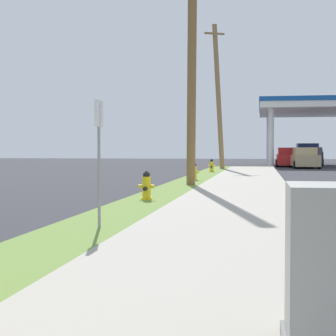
{
  "coord_description": "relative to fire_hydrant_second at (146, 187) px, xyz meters",
  "views": [
    {
      "loc": [
        3.57,
        -1.23,
        1.42
      ],
      "look_at": [
        0.63,
        15.8,
        0.82
      ],
      "focal_mm": 56.94,
      "sensor_mm": 36.0,
      "label": 1
    }
  ],
  "objects": [
    {
      "name": "fire_hydrant_second",
      "position": [
        0.0,
        0.0,
        0.0
      ],
      "size": [
        0.42,
        0.38,
        0.74
      ],
      "color": "yellow",
      "rests_on": "grass_verge"
    },
    {
      "name": "fire_hydrant_third",
      "position": [
        0.14,
        9.0,
        0.0
      ],
      "size": [
        0.42,
        0.37,
        0.74
      ],
      "color": "yellow",
      "rests_on": "grass_verge"
    },
    {
      "name": "fire_hydrant_fourth",
      "position": [
        0.13,
        17.44,
        0.0
      ],
      "size": [
        0.42,
        0.37,
        0.74
      ],
      "color": "yellow",
      "rests_on": "grass_verge"
    },
    {
      "name": "utility_pole_midground",
      "position": [
        0.49,
        5.45,
        4.36
      ],
      "size": [
        0.59,
        1.99,
        9.21
      ],
      "color": "olive",
      "rests_on": "grass_verge"
    },
    {
      "name": "utility_pole_background",
      "position": [
        0.11,
        22.65,
        4.61
      ],
      "size": [
        1.42,
        0.8,
        9.7
      ],
      "color": "#937047",
      "rests_on": "grass_verge"
    },
    {
      "name": "utility_cabinet",
      "position": [
        3.29,
        -9.94,
        0.17
      ],
      "size": [
        0.5,
        0.72,
        1.08
      ],
      "color": "slate",
      "rests_on": "sidewalk_slab"
    },
    {
      "name": "street_sign_post",
      "position": [
        0.25,
        -4.92,
        1.19
      ],
      "size": [
        0.05,
        0.36,
        2.12
      ],
      "color": "gray",
      "rests_on": "grass_verge"
    },
    {
      "name": "car_red_by_near_pump",
      "position": [
        5.19,
        31.69,
        0.28
      ],
      "size": [
        1.99,
        4.52,
        1.57
      ],
      "color": "red",
      "rests_on": "ground"
    },
    {
      "name": "car_tan_by_far_pump",
      "position": [
        6.23,
        28.19,
        0.28
      ],
      "size": [
        2.13,
        4.58,
        1.57
      ],
      "color": "tan",
      "rests_on": "ground"
    },
    {
      "name": "truck_navy_at_forecourt",
      "position": [
        7.14,
        35.53,
        0.47
      ],
      "size": [
        2.15,
        5.41,
        1.97
      ],
      "color": "navy",
      "rests_on": "ground"
    }
  ]
}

